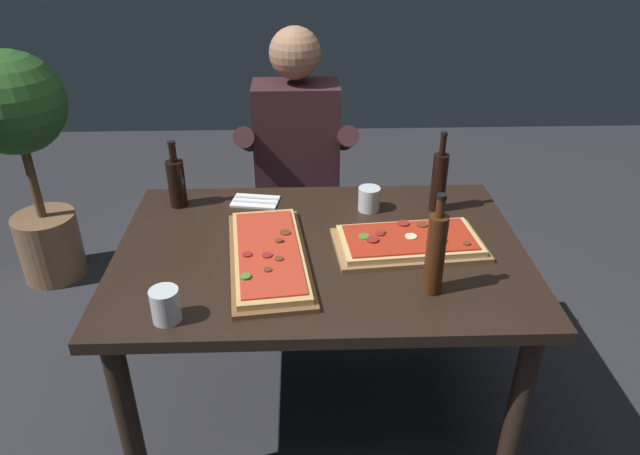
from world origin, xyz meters
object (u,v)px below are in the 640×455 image
seated_diner (297,162)px  wine_bottle_dark (439,181)px  pizza_rectangular_front (409,242)px  tumbler_near_camera (166,307)px  dining_table (320,270)px  diner_chair (298,201)px  vinegar_bottle_green (176,182)px  tumbler_far_side (369,200)px  potted_plant_corner (22,141)px  pizza_rectangular_left (269,255)px  oil_bottle_amber (435,252)px

seated_diner → wine_bottle_dark: bearing=-41.2°
wine_bottle_dark → seated_diner: (-0.54, 0.47, -0.12)m
pizza_rectangular_front → tumbler_near_camera: bearing=-153.7°
pizza_rectangular_front → wine_bottle_dark: size_ratio=1.69×
dining_table → diner_chair: bearing=95.4°
tumbler_near_camera → seated_diner: bearing=71.7°
vinegar_bottle_green → tumbler_far_side: size_ratio=2.89×
tumbler_near_camera → vinegar_bottle_green: bearing=97.3°
dining_table → potted_plant_corner: 1.71m
pizza_rectangular_front → wine_bottle_dark: wine_bottle_dark is taller
pizza_rectangular_front → wine_bottle_dark: 0.33m
diner_chair → tumbler_near_camera: bearing=-106.6°
tumbler_far_side → seated_diner: bearing=120.8°
tumbler_far_side → seated_diner: (-0.28, 0.46, -0.04)m
tumbler_near_camera → tumbler_far_side: bearing=45.3°
pizza_rectangular_front → diner_chair: size_ratio=0.61×
dining_table → pizza_rectangular_front: size_ratio=2.63×
pizza_rectangular_front → pizza_rectangular_left: (-0.48, -0.07, -0.00)m
vinegar_bottle_green → diner_chair: 0.78m
dining_table → vinegar_bottle_green: bearing=148.4°
vinegar_bottle_green → tumbler_far_side: bearing=-4.7°
pizza_rectangular_left → seated_diner: (0.09, 0.81, -0.02)m
tumbler_far_side → wine_bottle_dark: bearing=-1.6°
pizza_rectangular_left → diner_chair: size_ratio=0.73×
dining_table → vinegar_bottle_green: vinegar_bottle_green is taller
pizza_rectangular_left → dining_table: bearing=23.9°
wine_bottle_dark → pizza_rectangular_front: bearing=-119.1°
dining_table → wine_bottle_dark: 0.57m
tumbler_near_camera → diner_chair: (0.37, 1.24, -0.30)m
pizza_rectangular_front → vinegar_bottle_green: bearing=157.9°
oil_bottle_amber → vinegar_bottle_green: size_ratio=1.24×
dining_table → pizza_rectangular_left: bearing=-156.1°
pizza_rectangular_left → potted_plant_corner: 1.62m
oil_bottle_amber → potted_plant_corner: 2.13m
vinegar_bottle_green → potted_plant_corner: 1.07m
seated_diner → diner_chair: bearing=90.0°
wine_bottle_dark → oil_bottle_amber: oil_bottle_amber is taller
pizza_rectangular_left → tumbler_far_side: tumbler_far_side is taller
tumbler_far_side → diner_chair: (-0.28, 0.58, -0.29)m
pizza_rectangular_left → potted_plant_corner: potted_plant_corner is taller
vinegar_bottle_green → oil_bottle_amber: bearing=-34.5°
diner_chair → pizza_rectangular_front: bearing=-66.0°
tumbler_near_camera → tumbler_far_side: (0.65, 0.65, -0.00)m
pizza_rectangular_left → tumbler_near_camera: tumbler_near_camera is taller
pizza_rectangular_left → vinegar_bottle_green: bearing=131.8°
tumbler_near_camera → wine_bottle_dark: bearing=35.5°
dining_table → tumbler_near_camera: size_ratio=13.84×
pizza_rectangular_left → tumbler_far_side: 0.51m
dining_table → wine_bottle_dark: size_ratio=4.45×
tumbler_far_side → pizza_rectangular_left: bearing=-136.6°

